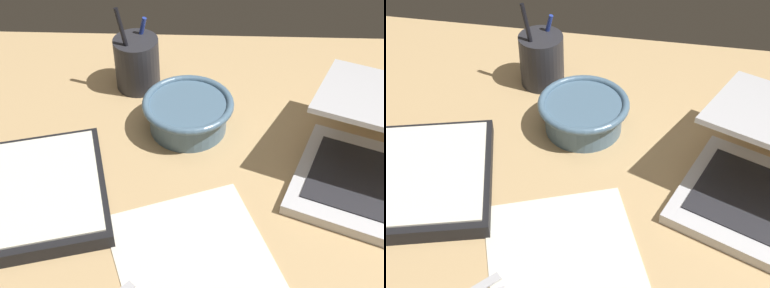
# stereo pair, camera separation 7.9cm
# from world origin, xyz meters

# --- Properties ---
(desk_top) EXTENTS (1.40, 1.00, 0.02)m
(desk_top) POSITION_xyz_m (0.00, 0.00, 0.01)
(desk_top) COLOR tan
(desk_top) RESTS_ON ground
(bowl) EXTENTS (0.16, 0.16, 0.06)m
(bowl) POSITION_xyz_m (-0.00, 0.20, 0.05)
(bowl) COLOR slate
(bowl) RESTS_ON desk_top
(pen_cup) EXTENTS (0.08, 0.08, 0.17)m
(pen_cup) POSITION_xyz_m (-0.10, 0.32, 0.07)
(pen_cup) COLOR #28282D
(pen_cup) RESTS_ON desk_top
(paper_sheet_front) EXTENTS (0.29, 0.33, 0.00)m
(paper_sheet_front) POSITION_xyz_m (0.03, -0.10, 0.02)
(paper_sheet_front) COLOR silver
(paper_sheet_front) RESTS_ON desk_top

